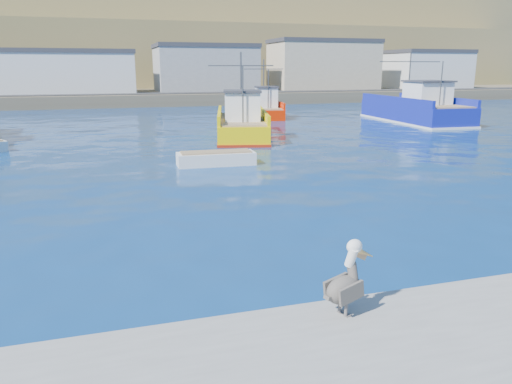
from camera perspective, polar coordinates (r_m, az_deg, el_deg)
ground at (r=14.06m, az=8.91°, el=-7.88°), size 260.00×260.00×0.00m
dock_bollards at (r=11.44m, az=19.34°, el=-10.29°), size 36.20×0.20×0.30m
far_shore at (r=121.08m, az=-14.81°, el=15.39°), size 200.00×81.00×24.00m
trawler_yellow_b at (r=38.23m, az=-1.64°, el=7.73°), size 6.02×11.10×6.42m
trawler_blue at (r=51.99m, az=17.81°, el=8.94°), size 6.63×14.04×6.84m
boat_orange at (r=53.75m, az=1.04°, el=9.58°), size 4.36×8.42×6.04m
skiff_mid at (r=27.51m, az=-4.59°, el=3.72°), size 4.29×1.65×0.92m
skiff_far at (r=61.21m, az=19.38°, el=8.66°), size 3.20×4.25×0.89m
pelican at (r=9.98m, az=10.30°, el=-10.22°), size 1.22×0.70×1.51m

